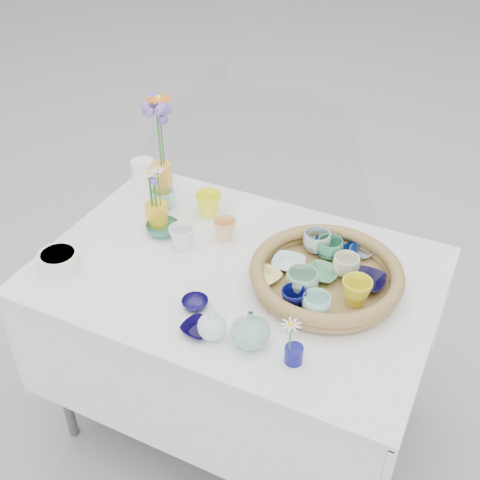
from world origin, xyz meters
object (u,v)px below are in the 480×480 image
at_px(display_table, 238,417).
at_px(tall_vase_yellow, 162,181).
at_px(bud_vase_seafoam, 250,328).
at_px(wicker_tray, 326,276).

height_order(display_table, tall_vase_yellow, tall_vase_yellow).
bearing_deg(tall_vase_yellow, bud_vase_seafoam, -41.17).
distance_m(display_table, bud_vase_seafoam, 0.88).
bearing_deg(tall_vase_yellow, display_table, -30.93).
relative_size(display_table, tall_vase_yellow, 8.78).
relative_size(display_table, bud_vase_seafoam, 10.99).
distance_m(display_table, tall_vase_yellow, 0.98).
distance_m(wicker_tray, bud_vase_seafoam, 0.34).
bearing_deg(tall_vase_yellow, wicker_tray, -16.48).
height_order(display_table, wicker_tray, wicker_tray).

